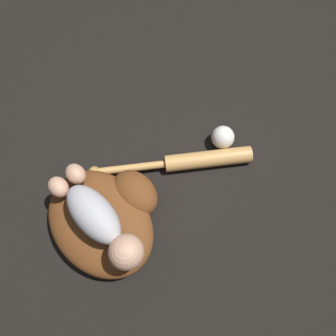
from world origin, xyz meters
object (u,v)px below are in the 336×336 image
Objects in this scene: baseball_bat at (191,161)px; baseball at (223,137)px; baby_figure at (99,219)px; baseball_glove at (107,217)px.

baseball reaches higher than baseball_bat.
baby_figure is 4.62× the size of baseball.
baby_figure is 0.70× the size of baseball_bat.
baseball_glove is at bearing -81.94° from baseball_bat.
baseball_glove reaches higher than baseball.
baseball_glove is 1.17× the size of baby_figure.
baby_figure is at bearing -78.20° from baseball_bat.
baseball_bat is at bearing 101.80° from baby_figure.
baseball_bat is 0.13m from baseball.
baseball_glove is 0.82× the size of baseball_bat.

